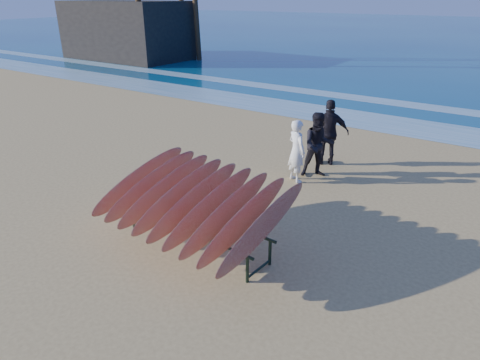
{
  "coord_description": "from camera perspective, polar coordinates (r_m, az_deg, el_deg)",
  "views": [
    {
      "loc": [
        4.49,
        -5.78,
        4.43
      ],
      "look_at": [
        0.0,
        0.8,
        0.95
      ],
      "focal_mm": 32.0,
      "sensor_mm": 36.0,
      "label": 1
    }
  ],
  "objects": [
    {
      "name": "surfboard_rack",
      "position": [
        7.92,
        -6.05,
        -2.84
      ],
      "size": [
        3.34,
        2.75,
        1.52
      ],
      "rotation": [
        0.0,
        0.0,
        -0.07
      ],
      "color": "black",
      "rests_on": "ground"
    },
    {
      "name": "building",
      "position": [
        33.97,
        -14.92,
        18.74
      ],
      "size": [
        8.95,
        4.97,
        3.98
      ],
      "primitive_type": "cube",
      "color": "#2D2823",
      "rests_on": "ground"
    },
    {
      "name": "person_dark_b",
      "position": [
        12.09,
        11.79,
        6.2
      ],
      "size": [
        1.16,
        0.9,
        1.83
      ],
      "primitive_type": "imported",
      "rotation": [
        0.0,
        0.0,
        3.62
      ],
      "color": "black",
      "rests_on": "ground"
    },
    {
      "name": "ground",
      "position": [
        8.56,
        -3.05,
        -7.62
      ],
      "size": [
        120.0,
        120.0,
        0.0
      ],
      "primitive_type": "plane",
      "color": "tan",
      "rests_on": "ground"
    },
    {
      "name": "foam_near",
      "position": [
        16.99,
        17.9,
        7.37
      ],
      "size": [
        160.0,
        160.0,
        0.0
      ],
      "primitive_type": "plane",
      "color": "white",
      "rests_on": "ground"
    },
    {
      "name": "person_dark_a",
      "position": [
        11.21,
        10.37,
        4.6
      ],
      "size": [
        1.05,
        1.02,
        1.71
      ],
      "primitive_type": "imported",
      "rotation": [
        0.0,
        0.0,
        0.65
      ],
      "color": "black",
      "rests_on": "ground"
    },
    {
      "name": "person_white",
      "position": [
        10.85,
        7.55,
        3.86
      ],
      "size": [
        0.7,
        0.61,
        1.61
      ],
      "primitive_type": "imported",
      "rotation": [
        0.0,
        0.0,
        2.65
      ],
      "color": "white",
      "rests_on": "ground"
    },
    {
      "name": "foam_far",
      "position": [
        20.29,
        20.94,
        9.47
      ],
      "size": [
        160.0,
        160.0,
        0.0
      ],
      "primitive_type": "plane",
      "color": "white",
      "rests_on": "ground"
    }
  ]
}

